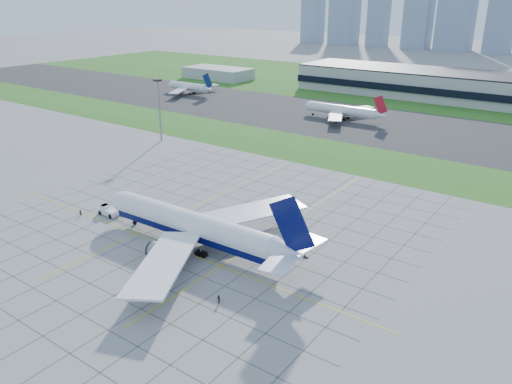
% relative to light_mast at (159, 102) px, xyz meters
% --- Properties ---
extents(ground, '(1400.00, 1400.00, 0.00)m').
position_rel_light_mast_xyz_m(ground, '(70.00, -65.00, -16.18)').
color(ground, gray).
rests_on(ground, ground).
extents(grass_median, '(700.00, 35.00, 0.04)m').
position_rel_light_mast_xyz_m(grass_median, '(70.00, 25.00, -16.16)').
color(grass_median, '#2B611B').
rests_on(grass_median, ground).
extents(asphalt_taxiway, '(700.00, 75.00, 0.04)m').
position_rel_light_mast_xyz_m(asphalt_taxiway, '(70.00, 80.00, -16.15)').
color(asphalt_taxiway, '#383838').
rests_on(asphalt_taxiway, ground).
extents(grass_far, '(700.00, 145.00, 0.04)m').
position_rel_light_mast_xyz_m(grass_far, '(70.00, 190.00, -16.16)').
color(grass_far, '#2B611B').
rests_on(grass_far, ground).
extents(apron_markings, '(120.00, 130.00, 0.03)m').
position_rel_light_mast_xyz_m(apron_markings, '(70.43, -53.91, -16.17)').
color(apron_markings, '#474744').
rests_on(apron_markings, ground).
extents(service_block, '(50.00, 25.00, 8.00)m').
position_rel_light_mast_xyz_m(service_block, '(-90.00, 145.00, -12.18)').
color(service_block, '#B7B7B2').
rests_on(service_block, ground).
extents(light_mast, '(2.50, 2.50, 25.60)m').
position_rel_light_mast_xyz_m(light_mast, '(0.00, 0.00, 0.00)').
color(light_mast, gray).
rests_on(light_mast, ground).
extents(airliner, '(61.35, 62.16, 19.31)m').
position_rel_light_mast_xyz_m(airliner, '(76.52, -62.94, -10.90)').
color(airliner, white).
rests_on(airliner, ground).
extents(pushback_tug, '(9.41, 3.42, 2.61)m').
position_rel_light_mast_xyz_m(pushback_tug, '(44.18, -63.22, -15.02)').
color(pushback_tug, white).
rests_on(pushback_tug, ground).
extents(crew_near, '(0.67, 0.80, 1.87)m').
position_rel_light_mast_xyz_m(crew_near, '(38.78, -68.39, -15.25)').
color(crew_near, black).
rests_on(crew_near, ground).
extents(crew_far, '(1.10, 1.03, 1.79)m').
position_rel_light_mast_xyz_m(crew_far, '(97.00, -78.58, -15.28)').
color(crew_far, black).
rests_on(crew_far, ground).
extents(distant_jet_0, '(33.41, 42.66, 14.08)m').
position_rel_light_mast_xyz_m(distant_jet_0, '(-64.51, 86.96, -11.70)').
color(distant_jet_0, white).
rests_on(distant_jet_0, ground).
extents(distant_jet_1, '(41.63, 42.66, 14.08)m').
position_rel_light_mast_xyz_m(distant_jet_1, '(44.26, 80.16, -11.69)').
color(distant_jet_1, white).
rests_on(distant_jet_1, ground).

